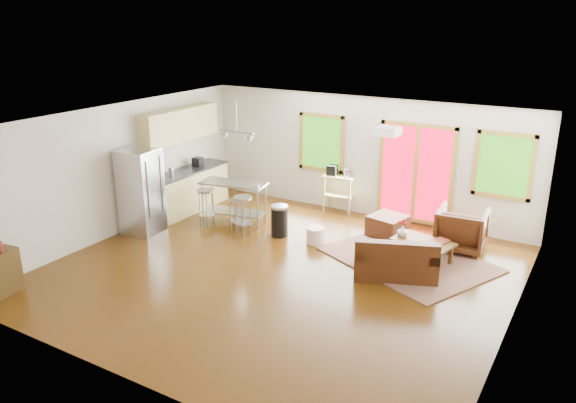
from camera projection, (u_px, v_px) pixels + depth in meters
The scene contains 28 objects.
floor at pixel (279, 272), 9.71m from camera, with size 7.50×7.00×0.02m, color #331C05.
ceiling at pixel (278, 122), 8.87m from camera, with size 7.50×7.00×0.02m, color silver.
back_wall at pixel (363, 156), 12.16m from camera, with size 7.50×0.02×2.60m, color beige.
left_wall at pixel (117, 170), 11.11m from camera, with size 0.02×7.00×2.60m, color beige.
right_wall at pixel (519, 246), 7.48m from camera, with size 0.02×7.00×2.60m, color beige.
front_wall at pixel (119, 285), 6.43m from camera, with size 7.50×0.02×2.60m, color beige.
window_left at pixel (321, 143), 12.53m from camera, with size 1.10×0.05×1.30m.
french_doors at pixel (416, 174), 11.60m from camera, with size 1.60×0.05×2.10m.
window_right at pixel (504, 166), 10.65m from camera, with size 1.10×0.05×1.30m.
rug at pixel (408, 259), 10.17m from camera, with size 2.74×2.11×0.03m, color #596642.
loveseat at pixel (396, 261), 9.46m from camera, with size 1.56×1.23×0.73m.
coffee_table at pixel (423, 244), 9.98m from camera, with size 1.14×0.83×0.41m.
armchair at pixel (462, 227), 10.49m from camera, with size 0.87×0.82×0.90m, color black.
ottoman at pixel (388, 226), 11.18m from camera, with size 0.66×0.66×0.44m, color black.
pouf at pixel (316, 235), 10.89m from camera, with size 0.36×0.36×0.31m, color silver.
vase at pixel (402, 230), 10.16m from camera, with size 0.23×0.24×0.33m.
book at pixel (435, 232), 9.97m from camera, with size 0.24×0.03×0.32m, color maroon.
cabinets at pixel (185, 170), 12.48m from camera, with size 0.64×2.24×2.30m.
refrigerator at pixel (141, 192), 11.20m from camera, with size 0.77×0.74×1.73m.
island at pixel (234, 195), 11.84m from camera, with size 1.47×0.81×0.88m.
cup at pixel (257, 186), 11.06m from camera, with size 0.12×0.10×0.12m, color silver.
bar_stool_a at pixel (206, 199), 11.66m from camera, with size 0.40×0.40×0.79m.
bar_stool_b at pixel (237, 208), 11.43m from camera, with size 0.34×0.34×0.66m.
bar_stool_c at pixel (243, 207), 11.16m from camera, with size 0.47×0.47×0.80m.
trash_can at pixel (279, 221), 11.19m from camera, with size 0.45×0.45×0.64m.
kitchen_cart at pixel (339, 181), 12.45m from camera, with size 0.74×0.52×1.05m.
ceiling_flush at pixel (387, 131), 8.62m from camera, with size 0.35×0.35×0.12m, color white.
pendant_light at pixel (237, 137), 11.24m from camera, with size 0.80×0.18×0.79m.
Camera 1 is at (4.61, -7.51, 4.26)m, focal length 35.00 mm.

